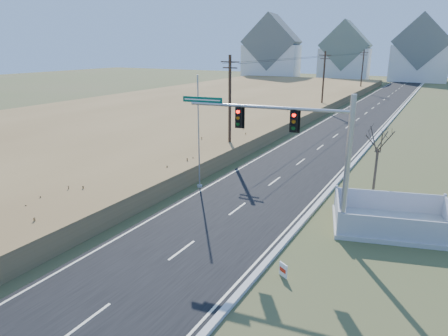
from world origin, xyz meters
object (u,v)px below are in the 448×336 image
Objects in this scene: fence_enclosure at (393,223)px; traffic_signal_mast at (310,150)px; open_sign at (283,270)px; bare_tree at (379,138)px; flagpole at (199,144)px.

traffic_signal_mast is at bearing -161.62° from fence_enclosure.
open_sign is 0.12× the size of bare_tree.
bare_tree is (11.34, 3.14, 1.06)m from flagpole.
bare_tree is (1.84, 11.25, 3.88)m from open_sign.
flagpole reaches higher than fence_enclosure.
traffic_signal_mast reaches higher than open_sign.
bare_tree is at bearing 62.11° from traffic_signal_mast.
fence_enclosure is (4.10, 2.78, -4.31)m from traffic_signal_mast.
traffic_signal_mast reaches higher than bare_tree.
fence_enclosure is at bearing -65.22° from bare_tree.
bare_tree is at bearing 112.19° from open_sign.
open_sign is (-3.53, -7.59, 0.05)m from fence_enclosure.
flagpole is 1.51× the size of bare_tree.
fence_enclosure is at bearing 96.55° from open_sign.
flagpole is at bearing -164.50° from bare_tree.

